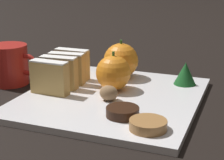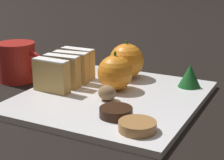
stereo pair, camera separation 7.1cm
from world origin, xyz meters
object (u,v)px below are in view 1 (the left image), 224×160
Objects in this scene: orange_far at (121,61)px; chocolate_cookie at (123,112)px; walnut at (109,93)px; orange_near at (113,73)px; coffee_mug at (9,64)px.

orange_far is 0.22m from chocolate_cookie.
orange_far is 0.15m from walnut.
orange_near is 2.25× the size of walnut.
orange_near is 0.07m from walnut.
coffee_mug reaches higher than chocolate_cookie.
orange_far reaches higher than coffee_mug.
chocolate_cookie is at bearing -51.60° from walnut.
walnut is at bearing -78.90° from orange_far.
orange_near is 0.09m from orange_far.
coffee_mug reaches higher than walnut.
orange_far is at bearing 101.10° from walnut.
walnut is (0.01, -0.06, -0.02)m from orange_near.
walnut is at bearing -76.91° from orange_near.
orange_near is 0.24m from coffee_mug.
walnut is 0.26m from coffee_mug.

